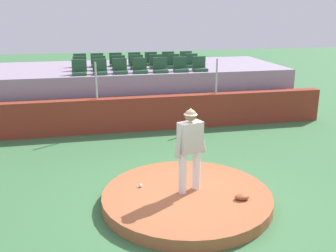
# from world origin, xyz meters

# --- Properties ---
(ground_plane) EXTENTS (60.00, 60.00, 0.00)m
(ground_plane) POSITION_xyz_m (0.00, 0.00, 0.00)
(ground_plane) COLOR #3B6F40
(pitchers_mound) EXTENTS (3.53, 3.53, 0.24)m
(pitchers_mound) POSITION_xyz_m (0.00, 0.00, 0.12)
(pitchers_mound) COLOR #A35A36
(pitchers_mound) RESTS_ON ground_plane
(pitcher) EXTENTS (0.77, 0.41, 1.79)m
(pitcher) POSITION_xyz_m (0.08, 0.09, 1.28)
(pitcher) COLOR white
(pitcher) RESTS_ON pitchers_mound
(baseball) EXTENTS (0.07, 0.07, 0.07)m
(baseball) POSITION_xyz_m (-0.90, 0.46, 0.28)
(baseball) COLOR white
(baseball) RESTS_ON pitchers_mound
(fielding_glove) EXTENTS (0.31, 0.21, 0.11)m
(fielding_glove) POSITION_xyz_m (1.00, -0.53, 0.30)
(fielding_glove) COLOR brown
(fielding_glove) RESTS_ON pitchers_mound
(brick_barrier) EXTENTS (12.52, 0.40, 1.13)m
(brick_barrier) POSITION_xyz_m (0.00, 5.31, 0.57)
(brick_barrier) COLOR maroon
(brick_barrier) RESTS_ON ground_plane
(fence_post_left) EXTENTS (0.06, 0.06, 1.18)m
(fence_post_left) POSITION_xyz_m (-1.59, 5.31, 1.73)
(fence_post_left) COLOR silver
(fence_post_left) RESTS_ON brick_barrier
(fence_post_right) EXTENTS (0.06, 0.06, 1.18)m
(fence_post_right) POSITION_xyz_m (2.42, 5.31, 1.73)
(fence_post_right) COLOR silver
(fence_post_right) RESTS_ON brick_barrier
(bleacher_platform) EXTENTS (11.26, 4.28, 1.77)m
(bleacher_platform) POSITION_xyz_m (0.00, 7.95, 0.89)
(bleacher_platform) COLOR #96869A
(bleacher_platform) RESTS_ON ground_plane
(stadium_chair_0) EXTENTS (0.48, 0.44, 0.50)m
(stadium_chair_0) POSITION_xyz_m (-2.10, 6.32, 1.93)
(stadium_chair_0) COLOR #275034
(stadium_chair_0) RESTS_ON bleacher_platform
(stadium_chair_1) EXTENTS (0.48, 0.44, 0.50)m
(stadium_chair_1) POSITION_xyz_m (-1.41, 6.32, 1.93)
(stadium_chair_1) COLOR #275034
(stadium_chair_1) RESTS_ON bleacher_platform
(stadium_chair_2) EXTENTS (0.48, 0.44, 0.50)m
(stadium_chair_2) POSITION_xyz_m (-0.72, 6.34, 1.93)
(stadium_chair_2) COLOR #275034
(stadium_chair_2) RESTS_ON bleacher_platform
(stadium_chair_3) EXTENTS (0.48, 0.44, 0.50)m
(stadium_chair_3) POSITION_xyz_m (-0.02, 6.33, 1.93)
(stadium_chair_3) COLOR #275034
(stadium_chair_3) RESTS_ON bleacher_platform
(stadium_chair_4) EXTENTS (0.48, 0.44, 0.50)m
(stadium_chair_4) POSITION_xyz_m (0.68, 6.31, 1.93)
(stadium_chair_4) COLOR #275034
(stadium_chair_4) RESTS_ON bleacher_platform
(stadium_chair_5) EXTENTS (0.48, 0.44, 0.50)m
(stadium_chair_5) POSITION_xyz_m (1.42, 6.33, 1.93)
(stadium_chair_5) COLOR #275034
(stadium_chair_5) RESTS_ON bleacher_platform
(stadium_chair_6) EXTENTS (0.48, 0.44, 0.50)m
(stadium_chair_6) POSITION_xyz_m (2.12, 6.32, 1.93)
(stadium_chair_6) COLOR #275034
(stadium_chair_6) RESTS_ON bleacher_platform
(stadium_chair_7) EXTENTS (0.48, 0.44, 0.50)m
(stadium_chair_7) POSITION_xyz_m (-2.08, 7.24, 1.93)
(stadium_chair_7) COLOR #275034
(stadium_chair_7) RESTS_ON bleacher_platform
(stadium_chair_8) EXTENTS (0.48, 0.44, 0.50)m
(stadium_chair_8) POSITION_xyz_m (-1.39, 7.21, 1.93)
(stadium_chair_8) COLOR #275034
(stadium_chair_8) RESTS_ON bleacher_platform
(stadium_chair_9) EXTENTS (0.48, 0.44, 0.50)m
(stadium_chair_9) POSITION_xyz_m (-0.68, 7.25, 1.93)
(stadium_chair_9) COLOR #275034
(stadium_chair_9) RESTS_ON bleacher_platform
(stadium_chair_10) EXTENTS (0.48, 0.44, 0.50)m
(stadium_chair_10) POSITION_xyz_m (-0.01, 7.26, 1.93)
(stadium_chair_10) COLOR #275034
(stadium_chair_10) RESTS_ON bleacher_platform
(stadium_chair_11) EXTENTS (0.48, 0.44, 0.50)m
(stadium_chair_11) POSITION_xyz_m (0.72, 7.26, 1.93)
(stadium_chair_11) COLOR #275034
(stadium_chair_11) RESTS_ON bleacher_platform
(stadium_chair_12) EXTENTS (0.48, 0.44, 0.50)m
(stadium_chair_12) POSITION_xyz_m (1.38, 7.25, 1.93)
(stadium_chair_12) COLOR #275034
(stadium_chair_12) RESTS_ON bleacher_platform
(stadium_chair_13) EXTENTS (0.48, 0.44, 0.50)m
(stadium_chair_13) POSITION_xyz_m (2.09, 7.25, 1.93)
(stadium_chair_13) COLOR #275034
(stadium_chair_13) RESTS_ON bleacher_platform
(stadium_chair_14) EXTENTS (0.48, 0.44, 0.50)m
(stadium_chair_14) POSITION_xyz_m (-2.07, 8.15, 1.93)
(stadium_chair_14) COLOR #275034
(stadium_chair_14) RESTS_ON bleacher_platform
(stadium_chair_15) EXTENTS (0.48, 0.44, 0.50)m
(stadium_chair_15) POSITION_xyz_m (-1.42, 8.12, 1.93)
(stadium_chair_15) COLOR #275034
(stadium_chair_15) RESTS_ON bleacher_platform
(stadium_chair_16) EXTENTS (0.48, 0.44, 0.50)m
(stadium_chair_16) POSITION_xyz_m (-0.71, 8.15, 1.93)
(stadium_chair_16) COLOR #275034
(stadium_chair_16) RESTS_ON bleacher_platform
(stadium_chair_17) EXTENTS (0.48, 0.44, 0.50)m
(stadium_chair_17) POSITION_xyz_m (0.02, 8.15, 1.93)
(stadium_chair_17) COLOR #275034
(stadium_chair_17) RESTS_ON bleacher_platform
(stadium_chair_18) EXTENTS (0.48, 0.44, 0.50)m
(stadium_chair_18) POSITION_xyz_m (0.68, 8.12, 1.93)
(stadium_chair_18) COLOR #275034
(stadium_chair_18) RESTS_ON bleacher_platform
(stadium_chair_19) EXTENTS (0.48, 0.44, 0.50)m
(stadium_chair_19) POSITION_xyz_m (1.37, 8.13, 1.93)
(stadium_chair_19) COLOR #275034
(stadium_chair_19) RESTS_ON bleacher_platform
(stadium_chair_20) EXTENTS (0.48, 0.44, 0.50)m
(stadium_chair_20) POSITION_xyz_m (2.11, 8.12, 1.93)
(stadium_chair_20) COLOR #275034
(stadium_chair_20) RESTS_ON bleacher_platform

